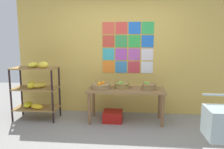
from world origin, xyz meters
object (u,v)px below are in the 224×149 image
at_px(fruit_basket_left, 101,86).
at_px(produce_crate_under_table, 113,116).
at_px(fruit_basket_right, 149,86).
at_px(display_table, 126,93).
at_px(banana_shelf_unit, 35,88).
at_px(fruit_basket_back_right, 122,85).

bearing_deg(fruit_basket_left, produce_crate_under_table, -7.58).
xyz_separation_m(fruit_basket_right, produce_crate_under_table, (-0.70, -0.04, -0.63)).
bearing_deg(fruit_basket_left, display_table, 0.16).
relative_size(banana_shelf_unit, fruit_basket_right, 4.13).
bearing_deg(fruit_basket_right, fruit_basket_left, -179.58).
xyz_separation_m(display_table, fruit_basket_left, (-0.49, -0.00, 0.14)).
height_order(banana_shelf_unit, produce_crate_under_table, banana_shelf_unit).
bearing_deg(banana_shelf_unit, produce_crate_under_table, 1.13).
relative_size(fruit_basket_left, produce_crate_under_table, 1.04).
distance_m(banana_shelf_unit, fruit_basket_left, 1.34).
distance_m(fruit_basket_right, produce_crate_under_table, 0.94).
distance_m(display_table, produce_crate_under_table, 0.54).
bearing_deg(display_table, banana_shelf_unit, -178.00).
relative_size(fruit_basket_left, fruit_basket_back_right, 1.25).
bearing_deg(fruit_basket_back_right, produce_crate_under_table, -148.96).
xyz_separation_m(display_table, produce_crate_under_table, (-0.26, -0.03, -0.47)).
relative_size(fruit_basket_left, fruit_basket_right, 1.35).
bearing_deg(banana_shelf_unit, fruit_basket_right, 1.75).
distance_m(banana_shelf_unit, display_table, 1.83).
distance_m(display_table, fruit_basket_right, 0.47).
bearing_deg(produce_crate_under_table, fruit_basket_left, 172.42).
xyz_separation_m(banana_shelf_unit, display_table, (1.83, 0.06, -0.09)).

